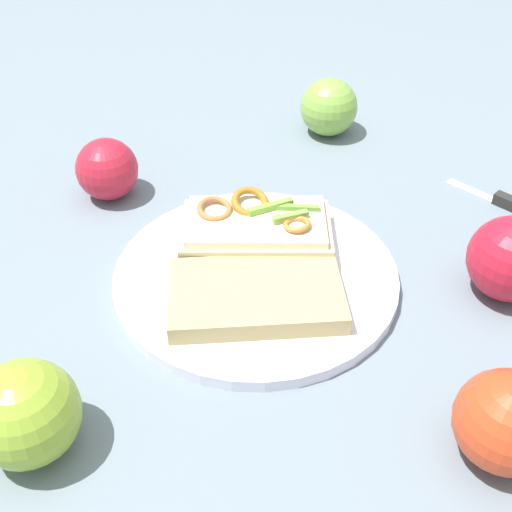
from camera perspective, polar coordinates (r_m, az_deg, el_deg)
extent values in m
plane|color=slate|center=(0.66, 0.00, -2.20)|extent=(2.00, 2.00, 0.00)
cylinder|color=white|center=(0.66, 0.00, -1.78)|extent=(0.28, 0.28, 0.01)
cube|color=beige|center=(0.68, 0.02, 1.90)|extent=(0.16, 0.18, 0.02)
cube|color=#EBE9C4|center=(0.67, 0.02, 3.01)|extent=(0.15, 0.16, 0.01)
torus|color=#AA6E1F|center=(0.68, -0.52, 4.69)|extent=(0.06, 0.06, 0.02)
torus|color=#B16F3B|center=(0.68, -3.29, 4.23)|extent=(0.05, 0.05, 0.01)
torus|color=#BC7C36|center=(0.66, 3.54, 2.77)|extent=(0.04, 0.04, 0.01)
cube|color=#7DB139|center=(0.68, 1.27, 4.28)|extent=(0.02, 0.05, 0.01)
cube|color=#7DA145|center=(0.66, 3.00, 3.39)|extent=(0.02, 0.04, 0.01)
cube|color=#75A141|center=(0.68, 3.16, 4.23)|extent=(0.04, 0.05, 0.01)
cube|color=tan|center=(0.61, -0.02, -3.43)|extent=(0.17, 0.19, 0.02)
sphere|color=red|center=(0.53, 20.89, -13.27)|extent=(0.11, 0.11, 0.08)
sphere|color=#8BAF2F|center=(0.53, -19.35, -12.74)|extent=(0.10, 0.10, 0.08)
sphere|color=#B81E30|center=(0.78, -12.79, 7.34)|extent=(0.08, 0.08, 0.07)
sphere|color=#80B543|center=(0.90, 6.33, 12.70)|extent=(0.10, 0.10, 0.08)
sphere|color=red|center=(0.67, 21.23, -0.22)|extent=(0.10, 0.10, 0.08)
cube|color=silver|center=(0.83, 18.12, 5.47)|extent=(0.06, 0.02, 0.00)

